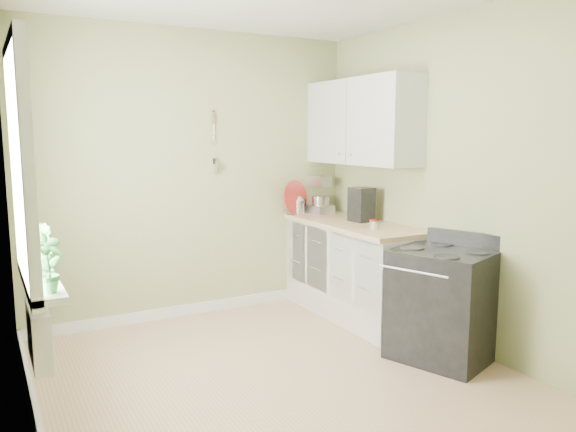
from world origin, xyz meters
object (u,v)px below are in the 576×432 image
stove (442,304)px  kettle (299,205)px  stand_mixer (316,195)px  coffee_maker (361,205)px

stove → kettle: 2.00m
stove → stand_mixer: bearing=88.7°
stand_mixer → coffee_maker: (0.06, -0.72, -0.03)m
stove → coffee_maker: 1.37m
stove → stand_mixer: (0.05, 1.94, 0.66)m
kettle → stand_mixer: bearing=5.7°
stove → kettle: (-0.17, 1.91, 0.57)m
stand_mixer → coffee_maker: bearing=-85.2°
stove → coffee_maker: bearing=85.0°
kettle → coffee_maker: size_ratio=0.58×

